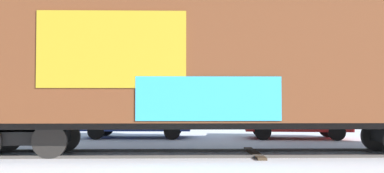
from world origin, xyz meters
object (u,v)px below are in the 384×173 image
(flagpole, at_px, (302,25))
(parked_car_blue, at_px, (136,117))
(freight_car, at_px, (224,61))
(parked_car_red, at_px, (295,118))

(flagpole, relative_size, parked_car_blue, 1.98)
(flagpole, xyz_separation_m, parked_car_blue, (-8.19, -6.21, -4.84))
(flagpole, bearing_deg, parked_car_blue, -142.83)
(freight_car, relative_size, parked_car_red, 4.05)
(flagpole, distance_m, parked_car_blue, 11.36)
(freight_car, height_order, flagpole, flagpole)
(parked_car_blue, bearing_deg, flagpole, 37.17)
(flagpole, bearing_deg, freight_car, -112.57)
(freight_car, bearing_deg, parked_car_blue, 122.24)
(flagpole, height_order, parked_car_blue, flagpole)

